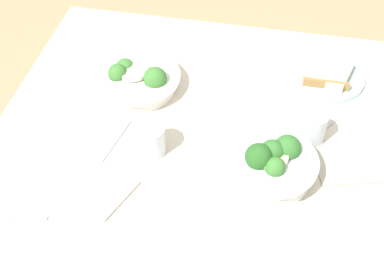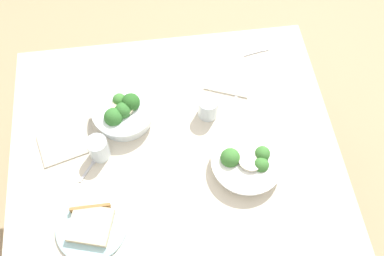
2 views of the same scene
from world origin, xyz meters
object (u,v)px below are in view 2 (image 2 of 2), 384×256
napkin_folded_upper (229,80)px  water_glass_side (99,148)px  broccoli_bowl_far (247,162)px  broccoli_bowl_near (124,112)px  table_knife_left (236,108)px  water_glass_center (208,107)px  fork_by_far_bowl (258,52)px  bread_side_plate (91,226)px  napkin_folded_lower (68,143)px  fork_by_near_bowl (90,168)px

napkin_folded_upper → water_glass_side: bearing=27.1°
broccoli_bowl_far → broccoli_bowl_near: size_ratio=1.08×
table_knife_left → napkin_folded_upper: 0.13m
broccoli_bowl_far → water_glass_center: bearing=-66.4°
water_glass_side → broccoli_bowl_near: bearing=-123.9°
fork_by_far_bowl → table_knife_left: bearing=-129.9°
broccoli_bowl_near → table_knife_left: 0.40m
water_glass_side → table_knife_left: (-0.48, -0.12, -0.04)m
broccoli_bowl_far → table_knife_left: (-0.01, -0.23, -0.03)m
water_glass_center → fork_by_far_bowl: 0.34m
bread_side_plate → napkin_folded_lower: size_ratio=1.16×
broccoli_bowl_near → fork_by_far_bowl: (-0.52, -0.23, -0.04)m
table_knife_left → napkin_folded_upper: bearing=12.2°
napkin_folded_upper → fork_by_near_bowl: bearing=29.4°
fork_by_far_bowl → fork_by_near_bowl: (0.65, 0.41, 0.00)m
napkin_folded_upper → bread_side_plate: bearing=43.7°
bread_side_plate → napkin_folded_upper: bearing=-136.3°
water_glass_center → table_knife_left: water_glass_center is taller
fork_by_far_bowl → broccoli_bowl_far: bearing=-117.9°
water_glass_center → bread_side_plate: bearing=40.9°
broccoli_bowl_far → bread_side_plate: (0.51, 0.14, -0.02)m
table_knife_left → napkin_folded_lower: 0.60m
broccoli_bowl_near → napkin_folded_lower: bearing=20.4°
water_glass_center → fork_by_near_bowl: 0.45m
napkin_folded_upper → broccoli_bowl_near: bearing=16.2°
fork_by_far_bowl → table_knife_left: same height
water_glass_side → napkin_folded_lower: bearing=-28.1°
broccoli_bowl_near → table_knife_left: bearing=178.2°
fork_by_near_bowl → napkin_folded_upper: (-0.52, -0.29, 0.00)m
broccoli_bowl_near → fork_by_far_bowl: size_ratio=2.14×
fork_by_far_bowl → table_knife_left: (0.13, 0.24, -0.00)m
fork_by_far_bowl → broccoli_bowl_near: bearing=-168.0°
napkin_folded_lower → bread_side_plate: bearing=103.8°
fork_by_near_bowl → table_knife_left: 0.55m
water_glass_center → napkin_folded_lower: 0.50m
bread_side_plate → table_knife_left: size_ratio=1.14×
bread_side_plate → fork_by_near_bowl: bearing=-89.1°
water_glass_center → water_glass_side: water_glass_side is taller
broccoli_bowl_far → water_glass_side: (0.48, -0.11, 0.01)m
bread_side_plate → table_knife_left: bread_side_plate is taller
fork_by_far_bowl → napkin_folded_lower: (0.72, 0.31, 0.00)m
water_glass_side → napkin_folded_upper: 0.54m
fork_by_near_bowl → table_knife_left: same height
broccoli_bowl_near → fork_by_far_bowl: bearing=-156.2°
water_glass_center → fork_by_near_bowl: bearing=20.7°
fork_by_near_bowl → water_glass_center: bearing=-33.7°
broccoli_bowl_near → water_glass_side: size_ratio=2.46×
table_knife_left → water_glass_center: bearing=105.7°
water_glass_center → napkin_folded_upper: size_ratio=0.50×
broccoli_bowl_far → water_glass_side: water_glass_side is taller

